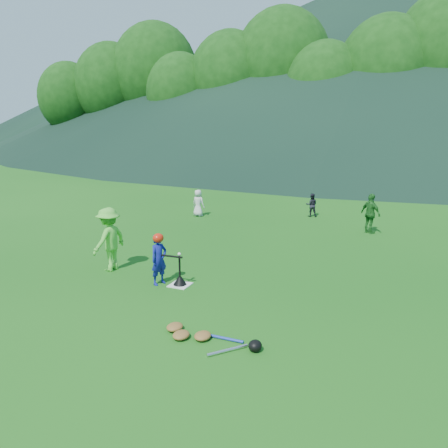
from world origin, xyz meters
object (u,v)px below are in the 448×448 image
object	(u,v)px
fielder_a	(198,203)
batting_tee	(180,280)
adult_coach	(109,239)
fielder_b	(312,205)
home_plate	(180,285)
equipment_pile	(202,336)
batter_child	(159,260)
fielder_c	(371,214)

from	to	relation	value
fielder_a	batting_tee	world-z (taller)	fielder_a
adult_coach	fielder_b	size ratio (longest dim) A/B	1.72
home_plate	fielder_a	distance (m)	7.63
fielder_a	equipment_pile	bearing A→B (deg)	125.93
adult_coach	batting_tee	xyz separation A→B (m)	(2.12, -0.26, -0.66)
batter_child	adult_coach	world-z (taller)	adult_coach
batting_tee	home_plate	bearing A→B (deg)	0.00
adult_coach	batting_tee	bearing A→B (deg)	87.69
fielder_a	fielder_c	bearing A→B (deg)	-173.03
batter_child	fielder_b	world-z (taller)	batter_child
equipment_pile	adult_coach	bearing A→B (deg)	147.71
batter_child	equipment_pile	distance (m)	2.91
fielder_c	equipment_pile	size ratio (longest dim) A/B	0.74
fielder_a	fielder_b	distance (m)	4.46
fielder_c	equipment_pile	xyz separation A→B (m)	(-1.85, -8.86, -0.60)
batting_tee	equipment_pile	xyz separation A→B (m)	(1.60, -2.09, -0.06)
fielder_c	batting_tee	bearing A→B (deg)	100.70
home_plate	batter_child	xyz separation A→B (m)	(-0.47, -0.10, 0.57)
adult_coach	batter_child	bearing A→B (deg)	82.23
batter_child	batting_tee	size ratio (longest dim) A/B	1.71
home_plate	adult_coach	world-z (taller)	adult_coach
adult_coach	fielder_a	distance (m)	6.79
home_plate	adult_coach	distance (m)	2.27
home_plate	fielder_a	bearing A→B (deg)	113.67
fielder_c	batting_tee	size ratio (longest dim) A/B	1.97
batter_child	batting_tee	distance (m)	0.66
fielder_a	home_plate	bearing A→B (deg)	122.41
adult_coach	fielder_a	world-z (taller)	adult_coach
batter_child	adult_coach	xyz separation A→B (m)	(-1.65, 0.36, 0.21)
adult_coach	equipment_pile	distance (m)	4.46
fielder_a	fielder_b	xyz separation A→B (m)	(4.12, 1.71, -0.07)
home_plate	fielder_a	world-z (taller)	fielder_a
fielder_a	fielder_b	world-z (taller)	fielder_a
fielder_b	batting_tee	xyz separation A→B (m)	(-1.07, -8.69, -0.33)
adult_coach	fielder_c	bearing A→B (deg)	144.15
fielder_b	equipment_pile	size ratio (longest dim) A/B	0.51
equipment_pile	fielder_c	bearing A→B (deg)	78.23
adult_coach	fielder_a	size ratio (longest dim) A/B	1.50
fielder_a	fielder_c	size ratio (longest dim) A/B	0.79
fielder_b	fielder_c	world-z (taller)	fielder_c
batter_child	equipment_pile	xyz separation A→B (m)	(2.07, -1.99, -0.52)
home_plate	equipment_pile	size ratio (longest dim) A/B	0.25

